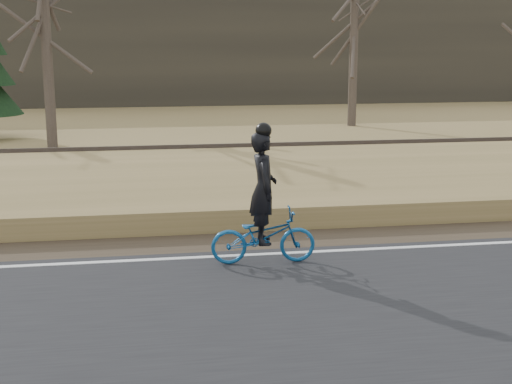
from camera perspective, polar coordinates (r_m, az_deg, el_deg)
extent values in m
plane|color=#9A7F4E|center=(12.04, -2.66, -5.73)|extent=(120.00, 120.00, 0.00)
cube|color=black|center=(9.70, -0.94, -10.08)|extent=(120.00, 6.00, 0.06)
cube|color=silver|center=(12.21, -2.78, -5.15)|extent=(120.00, 0.12, 0.01)
cube|color=#473A2B|center=(13.17, -3.27, -4.05)|extent=(120.00, 1.60, 0.04)
cube|color=#9A7F4E|center=(16.02, -4.40, -0.38)|extent=(120.00, 5.00, 0.44)
cube|color=slate|center=(19.73, -5.34, 2.02)|extent=(120.00, 3.00, 0.45)
cube|color=black|center=(19.68, -5.36, 2.87)|extent=(120.00, 2.40, 0.14)
cube|color=brown|center=(18.95, -5.22, 2.95)|extent=(120.00, 0.07, 0.15)
cube|color=brown|center=(20.37, -5.51, 3.59)|extent=(120.00, 0.07, 0.15)
cube|color=#383328|center=(41.40, -7.58, 11.17)|extent=(120.00, 4.00, 6.00)
imported|color=#134E87|center=(11.74, 0.58, -3.56)|extent=(1.75, 0.67, 0.91)
imported|color=black|center=(11.55, 0.59, 0.32)|extent=(0.46, 0.68, 1.83)
sphere|color=black|center=(11.39, 0.60, 4.93)|extent=(0.26, 0.26, 0.26)
cylinder|color=brown|center=(25.35, -16.47, 11.99)|extent=(0.36, 0.36, 7.62)
cylinder|color=brown|center=(30.85, 7.86, 12.60)|extent=(0.36, 0.36, 7.91)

